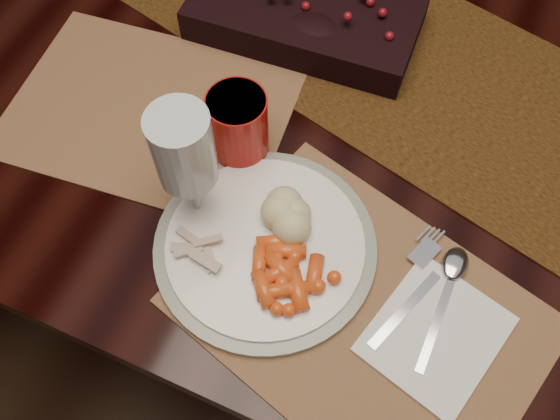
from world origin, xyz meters
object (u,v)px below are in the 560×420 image
at_px(baby_carrots, 296,276).
at_px(red_cup, 238,127).
at_px(turkey_shreds, 196,250).
at_px(dinner_plate, 265,246).
at_px(placemat_main, 362,313).
at_px(mashed_potatoes, 289,213).
at_px(dining_table, 348,210).
at_px(napkin, 436,334).
at_px(wine_glass, 189,172).
at_px(centerpiece, 305,12).

xyz_separation_m(baby_carrots, red_cup, (-0.15, 0.15, 0.03)).
bearing_deg(turkey_shreds, dinner_plate, 32.18).
height_order(placemat_main, dinner_plate, dinner_plate).
bearing_deg(baby_carrots, mashed_potatoes, 118.94).
bearing_deg(dining_table, mashed_potatoes, -95.33).
height_order(dining_table, dinner_plate, dinner_plate).
height_order(napkin, red_cup, red_cup).
bearing_deg(red_cup, wine_glass, -95.11).
relative_size(dining_table, dinner_plate, 6.33).
height_order(baby_carrots, red_cup, red_cup).
xyz_separation_m(centerpiece, baby_carrots, (0.16, -0.41, -0.01)).
xyz_separation_m(dining_table, wine_glass, (-0.14, -0.29, 0.48)).
xyz_separation_m(placemat_main, mashed_potatoes, (-0.13, 0.07, 0.04)).
bearing_deg(napkin, mashed_potatoes, 179.35).
xyz_separation_m(dining_table, centerpiece, (-0.14, 0.07, 0.41)).
bearing_deg(placemat_main, wine_glass, -174.44).
height_order(red_cup, wine_glass, wine_glass).
height_order(dining_table, mashed_potatoes, mashed_potatoes).
bearing_deg(centerpiece, napkin, -50.23).
bearing_deg(placemat_main, dinner_plate, -176.26).
relative_size(dinner_plate, wine_glass, 1.41).
distance_m(placemat_main, wine_glass, 0.27).
bearing_deg(centerpiece, placemat_main, -59.20).
bearing_deg(mashed_potatoes, centerpiece, 109.13).
xyz_separation_m(dining_table, turkey_shreds, (-0.11, -0.35, 0.40)).
relative_size(turkey_shreds, red_cup, 0.70).
height_order(placemat_main, napkin, napkin).
bearing_deg(turkey_shreds, mashed_potatoes, 44.11).
bearing_deg(red_cup, placemat_main, -33.34).
distance_m(dinner_plate, napkin, 0.23).
distance_m(mashed_potatoes, wine_glass, 0.14).
height_order(turkey_shreds, red_cup, red_cup).
bearing_deg(placemat_main, red_cup, 162.76).
bearing_deg(mashed_potatoes, dinner_plate, -111.42).
xyz_separation_m(mashed_potatoes, red_cup, (-0.11, 0.08, 0.02)).
relative_size(centerpiece, wine_glass, 1.74).
bearing_deg(turkey_shreds, red_cup, 96.84).
bearing_deg(turkey_shreds, baby_carrots, 7.63).
relative_size(dining_table, centerpiece, 5.15).
bearing_deg(placemat_main, centerpiece, 136.90).
bearing_deg(dining_table, napkin, -59.55).
relative_size(baby_carrots, wine_glass, 0.55).
bearing_deg(baby_carrots, centerpiece, 110.91).
bearing_deg(centerpiece, dinner_plate, -74.99).
distance_m(baby_carrots, red_cup, 0.22).
bearing_deg(turkey_shreds, dining_table, 71.99).
distance_m(dining_table, centerpiece, 0.44).
bearing_deg(dinner_plate, baby_carrots, -28.24).
bearing_deg(mashed_potatoes, red_cup, 142.54).
relative_size(baby_carrots, red_cup, 1.02).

